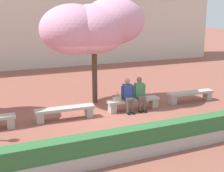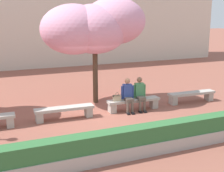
{
  "view_description": "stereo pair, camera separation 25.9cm",
  "coord_description": "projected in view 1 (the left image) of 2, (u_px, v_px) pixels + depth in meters",
  "views": [
    {
      "loc": [
        -4.2,
        -10.32,
        3.73
      ],
      "look_at": [
        0.55,
        0.2,
        1.0
      ],
      "focal_mm": 50.0,
      "sensor_mm": 36.0,
      "label": 1
    },
    {
      "loc": [
        -3.96,
        -10.43,
        3.73
      ],
      "look_at": [
        0.55,
        0.2,
        1.0
      ],
      "focal_mm": 50.0,
      "sensor_mm": 36.0,
      "label": 2
    }
  ],
  "objects": [
    {
      "name": "person_seated_right",
      "position": [
        140.0,
        92.0,
        12.14
      ],
      "size": [
        0.5,
        0.72,
        1.29
      ],
      "color": "black",
      "rests_on": "ground"
    },
    {
      "name": "stone_bench_center",
      "position": [
        133.0,
        102.0,
        12.18
      ],
      "size": [
        2.14,
        0.51,
        0.45
      ],
      "color": "#ADA89E",
      "rests_on": "ground"
    },
    {
      "name": "planter_hedge_foreground",
      "position": [
        151.0,
        139.0,
        8.41
      ],
      "size": [
        12.67,
        0.5,
        0.8
      ],
      "color": "#ADA89E",
      "rests_on": "ground"
    },
    {
      "name": "handbag",
      "position": [
        117.0,
        98.0,
        11.83
      ],
      "size": [
        0.3,
        0.15,
        0.34
      ],
      "color": "tan",
      "rests_on": "stone_bench_center"
    },
    {
      "name": "person_seated_left",
      "position": [
        128.0,
        94.0,
        11.93
      ],
      "size": [
        0.5,
        0.72,
        1.29
      ],
      "color": "black",
      "rests_on": "ground"
    },
    {
      "name": "stone_bench_near_east",
      "position": [
        190.0,
        95.0,
        13.28
      ],
      "size": [
        2.14,
        0.51,
        0.45
      ],
      "color": "#ADA89E",
      "rests_on": "ground"
    },
    {
      "name": "ground_plane",
      "position": [
        101.0,
        114.0,
        11.69
      ],
      "size": [
        100.0,
        100.0,
        0.0
      ],
      "primitive_type": "plane",
      "color": "#8E5142"
    },
    {
      "name": "building_facade",
      "position": [
        32.0,
        9.0,
        22.12
      ],
      "size": [
        28.0,
        4.0,
        7.89
      ],
      "primitive_type": "cube",
      "color": "beige",
      "rests_on": "ground"
    },
    {
      "name": "stone_bench_near_west",
      "position": [
        65.0,
        111.0,
        11.07
      ],
      "size": [
        2.14,
        0.51,
        0.45
      ],
      "color": "#ADA89E",
      "rests_on": "ground"
    },
    {
      "name": "cherry_tree_main",
      "position": [
        93.0,
        27.0,
        12.54
      ],
      "size": [
        4.29,
        2.89,
        4.35
      ],
      "color": "#473323",
      "rests_on": "ground"
    }
  ]
}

